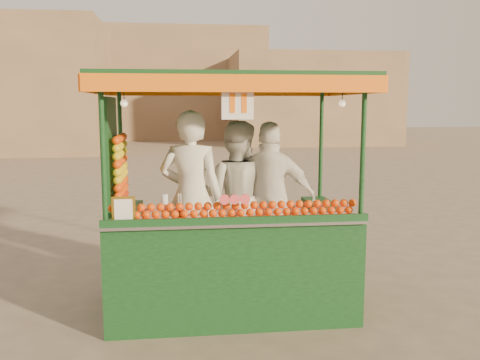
{
  "coord_description": "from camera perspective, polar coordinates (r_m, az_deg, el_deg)",
  "views": [
    {
      "loc": [
        -0.62,
        -5.32,
        2.16
      ],
      "look_at": [
        0.02,
        0.05,
        1.38
      ],
      "focal_mm": 38.59,
      "sensor_mm": 36.0,
      "label": 1
    }
  ],
  "objects": [
    {
      "name": "building_right",
      "position": [
        30.3,
        7.8,
        8.78
      ],
      "size": [
        9.0,
        6.0,
        5.0
      ],
      "primitive_type": "cube",
      "color": "#987456",
      "rests_on": "ground"
    },
    {
      "name": "ground",
      "position": [
        5.78,
        -0.19,
        -13.79
      ],
      "size": [
        90.0,
        90.0,
        0.0
      ],
      "primitive_type": "plane",
      "color": "#6E5B4E",
      "rests_on": "ground"
    },
    {
      "name": "vendor_right",
      "position": [
        5.77,
        3.4,
        -2.02
      ],
      "size": [
        1.07,
        0.65,
        1.71
      ],
      "rotation": [
        0.0,
        0.0,
        2.89
      ],
      "color": "white",
      "rests_on": "ground"
    },
    {
      "name": "vendor_left",
      "position": [
        5.51,
        -5.43,
        -1.86
      ],
      "size": [
        0.75,
        0.57,
        1.84
      ],
      "rotation": [
        0.0,
        0.0,
        2.92
      ],
      "color": "silver",
      "rests_on": "ground"
    },
    {
      "name": "vendor_middle",
      "position": [
        5.81,
        -0.49,
        -1.9
      ],
      "size": [
        0.99,
        0.88,
        1.71
      ],
      "rotation": [
        0.0,
        0.0,
        2.82
      ],
      "color": "beige",
      "rests_on": "ground"
    },
    {
      "name": "juice_cart",
      "position": [
        5.47,
        -1.79,
        -6.21
      ],
      "size": [
        2.72,
        1.76,
        2.47
      ],
      "color": "#0E3513",
      "rests_on": "ground"
    },
    {
      "name": "building_center",
      "position": [
        35.37,
        -9.24,
        10.28
      ],
      "size": [
        14.0,
        7.0,
        7.0
      ],
      "primitive_type": "cube",
      "color": "#987456",
      "rests_on": "ground"
    }
  ]
}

